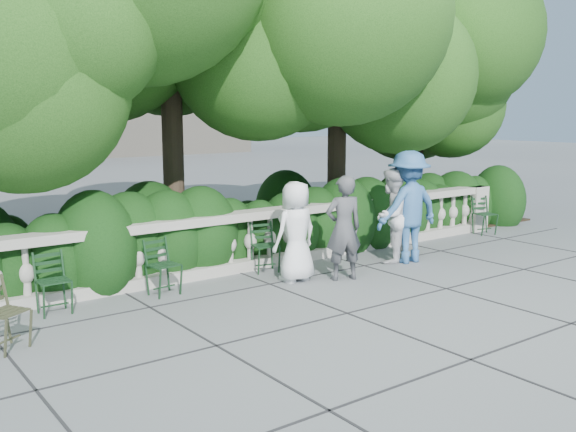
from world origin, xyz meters
TOP-DOWN VIEW (x-y plane):
  - ground at (0.00, 0.00)m, footprint 90.00×90.00m
  - balustrade at (0.00, 1.80)m, footprint 12.00×0.44m
  - shrub_hedge at (0.00, 3.00)m, footprint 15.00×2.60m
  - tree_canopy at (0.69, 3.19)m, footprint 15.04×6.52m
  - chair_b at (-3.63, 1.16)m, footprint 0.45×0.48m
  - chair_c at (-2.05, 1.10)m, footprint 0.50×0.53m
  - chair_e at (-0.14, 1.35)m, footprint 0.54×0.57m
  - chair_f at (5.55, 1.22)m, footprint 0.54×0.57m
  - chair_weathered at (-4.38, 0.15)m, footprint 0.62×0.64m
  - person_businessman at (-0.05, 0.73)m, footprint 0.81×0.56m
  - person_woman_grey at (0.61, 0.35)m, footprint 0.70×0.56m
  - person_casual_man at (2.08, 0.75)m, footprint 0.99×0.88m
  - person_older_blue at (2.32, 0.59)m, footprint 1.33×0.83m

SIDE VIEW (x-z plane):
  - ground at x=0.00m, z-range 0.00..0.00m
  - shrub_hedge at x=0.00m, z-range -0.85..0.85m
  - chair_b at x=-3.63m, z-range -0.42..0.42m
  - chair_c at x=-2.05m, z-range -0.42..0.42m
  - chair_e at x=-0.14m, z-range -0.42..0.42m
  - chair_f at x=5.55m, z-range -0.42..0.42m
  - chair_weathered at x=-4.38m, z-range -0.42..0.42m
  - balustrade at x=0.00m, z-range -0.01..0.99m
  - person_businessman at x=-0.05m, z-range 0.00..1.59m
  - person_woman_grey at x=0.61m, z-range 0.00..1.67m
  - person_casual_man at x=2.08m, z-range 0.00..1.68m
  - person_older_blue at x=2.32m, z-range 0.00..1.98m
  - tree_canopy at x=0.69m, z-range 0.57..7.35m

